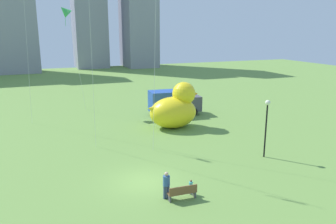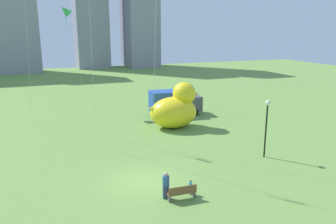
# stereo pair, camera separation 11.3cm
# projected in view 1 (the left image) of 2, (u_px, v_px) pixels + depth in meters

# --- Properties ---
(ground_plane) EXTENTS (140.00, 140.00, 0.00)m
(ground_plane) POSITION_uv_depth(u_px,v_px,m) (144.00, 182.00, 21.86)
(ground_plane) COLOR olive
(park_bench) EXTENTS (1.74, 0.52, 0.90)m
(park_bench) POSITION_uv_depth(u_px,v_px,m) (183.00, 192.00, 19.49)
(park_bench) COLOR brown
(park_bench) RESTS_ON ground
(person_adult) EXTENTS (0.41, 0.41, 1.66)m
(person_adult) POSITION_uv_depth(u_px,v_px,m) (166.00, 184.00, 19.55)
(person_adult) COLOR #38476B
(person_adult) RESTS_ON ground
(person_child) EXTENTS (0.22, 0.22, 0.92)m
(person_child) POSITION_uv_depth(u_px,v_px,m) (191.00, 186.00, 20.16)
(person_child) COLOR silver
(person_child) RESTS_ON ground
(giant_inflatable_duck) EXTENTS (5.51, 3.53, 4.56)m
(giant_inflatable_duck) POSITION_uv_depth(u_px,v_px,m) (175.00, 109.00, 33.55)
(giant_inflatable_duck) COLOR yellow
(giant_inflatable_duck) RESTS_ON ground
(lamppost) EXTENTS (0.40, 0.40, 4.51)m
(lamppost) POSITION_uv_depth(u_px,v_px,m) (267.00, 117.00, 25.39)
(lamppost) COLOR black
(lamppost) RESTS_ON ground
(box_truck) EXTENTS (6.00, 2.75, 2.85)m
(box_truck) POSITION_uv_depth(u_px,v_px,m) (174.00, 103.00, 38.59)
(box_truck) COLOR #264CA5
(box_truck) RESTS_ON ground
(city_skyline) EXTENTS (50.93, 13.68, 35.00)m
(city_skyline) POSITION_uv_depth(u_px,v_px,m) (62.00, 3.00, 78.81)
(city_skyline) COLOR gray
(city_skyline) RESTS_ON ground
(kite_green) EXTENTS (2.51, 2.29, 12.46)m
(kite_green) POSITION_uv_depth(u_px,v_px,m) (65.00, 11.00, 38.06)
(kite_green) COLOR silver
(kite_green) RESTS_ON ground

